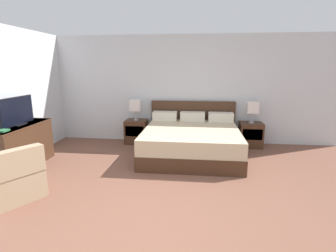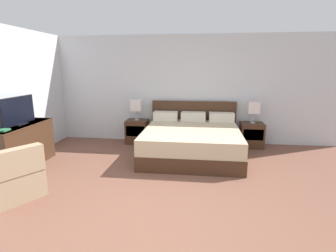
% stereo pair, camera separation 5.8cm
% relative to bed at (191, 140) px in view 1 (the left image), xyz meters
% --- Properties ---
extents(ground_plane, '(11.03, 11.03, 0.00)m').
position_rel_bed_xyz_m(ground_plane, '(-0.27, -2.67, -0.31)').
color(ground_plane, brown).
extents(wall_back, '(7.25, 0.06, 2.53)m').
position_rel_bed_xyz_m(wall_back, '(-0.27, 1.04, 0.95)').
color(wall_back, silver).
rests_on(wall_back, ground).
extents(bed, '(1.98, 2.04, 1.01)m').
position_rel_bed_xyz_m(bed, '(0.00, 0.00, 0.00)').
color(bed, '#422819').
rests_on(bed, ground).
extents(nightstand_left, '(0.51, 0.42, 0.56)m').
position_rel_bed_xyz_m(nightstand_left, '(-1.33, 0.74, -0.03)').
color(nightstand_left, '#422819').
rests_on(nightstand_left, ground).
extents(nightstand_right, '(0.51, 0.42, 0.56)m').
position_rel_bed_xyz_m(nightstand_right, '(1.33, 0.74, -0.03)').
color(nightstand_right, '#422819').
rests_on(nightstand_right, ground).
extents(table_lamp_left, '(0.24, 0.24, 0.48)m').
position_rel_bed_xyz_m(table_lamp_left, '(-1.33, 0.74, 0.60)').
color(table_lamp_left, '#B7B7BC').
rests_on(table_lamp_left, nightstand_left).
extents(table_lamp_right, '(0.24, 0.24, 0.48)m').
position_rel_bed_xyz_m(table_lamp_right, '(1.33, 0.74, 0.60)').
color(table_lamp_right, '#B7B7BC').
rests_on(table_lamp_right, nightstand_right).
extents(dresser, '(0.47, 1.37, 0.79)m').
position_rel_bed_xyz_m(dresser, '(-3.04, -1.05, 0.10)').
color(dresser, '#422819').
rests_on(dresser, ground).
extents(tv, '(0.18, 0.85, 0.50)m').
position_rel_bed_xyz_m(tv, '(-3.04, -1.04, 0.72)').
color(tv, black).
rests_on(tv, dresser).
extents(armchair_by_window, '(0.94, 0.94, 0.76)m').
position_rel_bed_xyz_m(armchair_by_window, '(-2.40, -2.15, -0.03)').
color(armchair_by_window, '#9E8466').
rests_on(armchair_by_window, ground).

